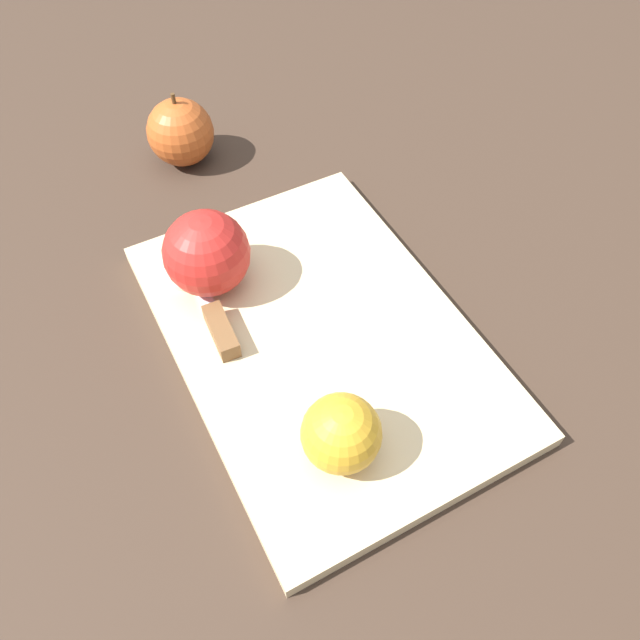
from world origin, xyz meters
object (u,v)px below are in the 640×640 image
at_px(apple_half_right, 206,253).
at_px(apple_whole, 181,132).
at_px(knife, 217,322).
at_px(apple_half_left, 341,434).

xyz_separation_m(apple_half_right, apple_whole, (0.21, -0.09, -0.02)).
height_order(apple_half_right, knife, apple_half_right).
height_order(apple_half_right, apple_whole, apple_half_right).
bearing_deg(apple_whole, apple_half_left, 165.56).
bearing_deg(apple_half_right, apple_half_left, 83.77).
xyz_separation_m(apple_half_right, knife, (-0.05, 0.03, -0.04)).
bearing_deg(apple_half_left, apple_whole, -66.30).
bearing_deg(knife, apple_half_left, -162.84).
distance_m(apple_half_right, apple_whole, 0.23).
bearing_deg(apple_whole, apple_half_right, 155.97).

